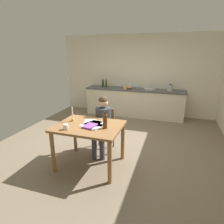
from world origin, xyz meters
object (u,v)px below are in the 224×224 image
coffee_mug (66,127)px  teacup_on_counter (125,88)px  dining_table (89,132)px  book_magazine (90,126)px  mixing_bowl (130,87)px  wine_glass_back_right (129,84)px  wine_glass_back_left (131,85)px  bottle_vinegar (106,84)px  chair_at_table (105,127)px  sink_unit (149,89)px  stovetop_kettle (170,88)px  person_seated (102,121)px  wine_glass_by_kettle (135,85)px  wine_bottle_on_table (105,121)px  wine_glass_near_sink (137,85)px  candlestick (73,117)px  bottle_oil (103,83)px

coffee_mug → teacup_on_counter: 3.31m
dining_table → book_magazine: bearing=-53.3°
mixing_bowl → teacup_on_counter: size_ratio=1.50×
wine_glass_back_right → wine_glass_back_left: bearing=0.0°
bottle_vinegar → chair_at_table: bearing=-71.0°
dining_table → bottle_vinegar: bearing=104.5°
sink_unit → stovetop_kettle: bearing=-0.4°
stovetop_kettle → person_seated: bearing=-115.0°
stovetop_kettle → mixing_bowl: bearing=-178.8°
person_seated → mixing_bowl: 2.60m
wine_glass_back_left → teacup_on_counter: 0.33m
person_seated → wine_glass_back_right: (-0.09, 2.76, 0.33)m
coffee_mug → teacup_on_counter: teacup_on_counter is taller
person_seated → mixing_bowl: bearing=90.9°
bottle_vinegar → mixing_bowl: bearing=-4.9°
book_magazine → wine_glass_by_kettle: (0.09, 3.37, 0.20)m
wine_glass_back_right → wine_glass_by_kettle: bearing=0.0°
chair_at_table → wine_glass_back_right: 2.67m
bottle_vinegar → stovetop_kettle: 2.09m
bottle_vinegar → stovetop_kettle: bearing=-1.3°
coffee_mug → wine_bottle_on_table: 0.66m
wine_bottle_on_table → bottle_vinegar: (-1.14, 3.24, 0.09)m
wine_glass_near_sink → wine_glass_back_right: (-0.27, 0.00, 0.00)m
book_magazine → coffee_mug: bearing=-136.2°
book_magazine → sink_unit: size_ratio=0.70×
candlestick → wine_bottle_on_table: wine_bottle_on_table is taller
bottle_oil → bottle_vinegar: 0.11m
wine_bottle_on_table → mixing_bowl: wine_bottle_on_table is taller
bottle_vinegar → dining_table: bearing=-75.5°
mixing_bowl → chair_at_table: bearing=-89.3°
coffee_mug → wine_glass_by_kettle: wine_glass_by_kettle is taller
wine_glass_near_sink → teacup_on_counter: bearing=-138.9°
wine_glass_near_sink → wine_bottle_on_table: bearing=-88.4°
coffee_mug → wine_bottle_on_table: bearing=23.2°
dining_table → wine_glass_by_kettle: size_ratio=7.53×
bottle_oil → teacup_on_counter: size_ratio=2.22×
bottle_vinegar → candlestick: bearing=-81.8°
wine_glass_by_kettle → stovetop_kettle: bearing=-7.6°
person_seated → wine_glass_near_sink: person_seated is taller
candlestick → wine_glass_near_sink: 3.27m
wine_bottle_on_table → teacup_on_counter: (-0.44, 3.05, 0.03)m
sink_unit → stovetop_kettle: 0.63m
chair_at_table → stovetop_kettle: size_ratio=4.00×
book_magazine → person_seated: bearing=97.8°
wine_glass_back_left → teacup_on_counter: size_ratio=1.21×
person_seated → mixing_bowl: size_ratio=6.27×
coffee_mug → wine_glass_back_left: wine_glass_back_left is taller
candlestick → wine_glass_back_left: 3.23m
coffee_mug → bottle_vinegar: (-0.55, 3.50, 0.18)m
coffee_mug → teacup_on_counter: bearing=87.2°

